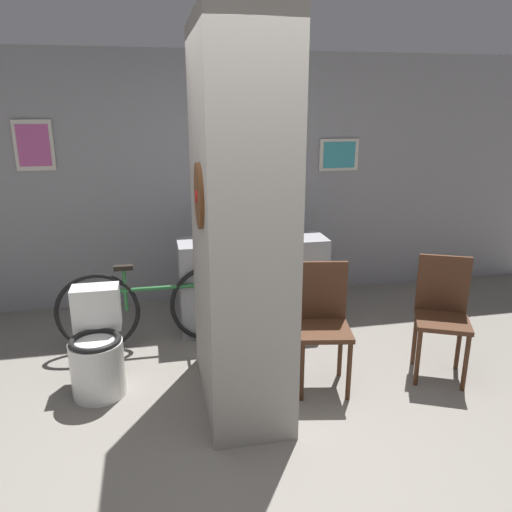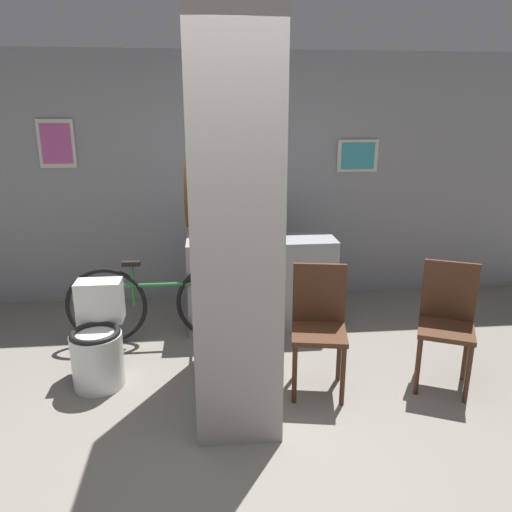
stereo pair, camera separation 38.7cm
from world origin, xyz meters
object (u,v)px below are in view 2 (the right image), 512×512
Objects in this scene: toilet at (98,343)px; bicycle at (162,303)px; bottle_tall at (282,225)px; chair_near_pillar at (319,322)px; chair_by_doorway at (447,319)px.

bicycle is at bearing 56.21° from toilet.
toilet is 1.94m from bottle_tall.
bottle_tall reaches higher than toilet.
bottle_tall is at bearing 31.25° from toilet.
bicycle is 1.32m from bottle_tall.
bottle_tall is (-0.11, 1.18, 0.46)m from chair_near_pillar.
chair_by_doorway reaches higher than toilet.
bicycle is at bearing -165.33° from bottle_tall.
toilet is 2.31× the size of bottle_tall.
chair_near_pillar reaches higher than bicycle.
chair_near_pillar is 0.56× the size of bicycle.
toilet is at bearing -177.83° from chair_near_pillar.
bottle_tall reaches higher than chair_near_pillar.
chair_near_pillar and chair_by_doorway have the same top height.
bottle_tall is at bearing 105.51° from chair_near_pillar.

